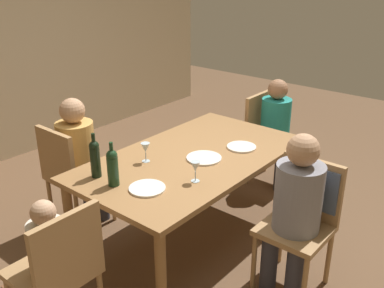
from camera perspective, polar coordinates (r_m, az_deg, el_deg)
The scene contains 17 objects.
ground_plane at distance 3.79m, azimuth 0.00°, elevation -11.98°, with size 10.00×10.00×0.00m, color brown.
dining_table at distance 3.45m, azimuth 0.00°, elevation -2.72°, with size 1.84×1.05×0.75m.
chair_near at distance 3.16m, azimuth 14.34°, elevation -7.70°, with size 0.46×0.44×0.92m.
chair_right_end at distance 4.54m, azimuth 9.62°, elevation 1.45°, with size 0.44×0.44×0.92m.
chair_far_left at distance 3.82m, azimuth -15.46°, elevation -3.33°, with size 0.44×0.44×0.92m.
chair_left_end at distance 2.73m, azimuth -16.72°, elevation -14.96°, with size 0.44×0.44×0.92m.
person_woman_host at distance 3.01m, azimuth 13.21°, elevation -7.68°, with size 0.37×0.32×1.16m.
person_man_bearded at distance 4.46m, azimuth 10.95°, elevation 2.38°, with size 0.29×0.33×1.10m.
person_man_guest at distance 3.83m, azimuth -14.29°, elevation -1.11°, with size 0.35×0.31×1.14m.
person_child_small at distance 2.79m, azimuth -18.12°, elevation -13.52°, with size 0.22×0.25×0.94m.
wine_bottle_tall_green at distance 3.12m, azimuth -12.38°, elevation -1.71°, with size 0.07×0.07×0.32m.
wine_bottle_dark_red at distance 2.98m, azimuth -10.19°, elevation -2.86°, with size 0.08×0.08×0.31m.
wine_glass_near_left at distance 2.99m, azimuth 0.44°, elevation -3.01°, with size 0.07×0.07×0.15m.
wine_glass_centre at distance 3.30m, azimuth -6.02°, elevation -0.57°, with size 0.07×0.07×0.15m.
dinner_plate_host at distance 2.95m, azimuth -5.80°, elevation -5.69°, with size 0.24×0.24×0.01m, color white.
dinner_plate_guest_left at distance 3.59m, azimuth 6.39°, elevation -0.37°, with size 0.24×0.24×0.01m, color white.
dinner_plate_guest_right at distance 3.37m, azimuth 1.55°, elevation -1.82°, with size 0.27×0.27×0.01m, color white.
Camera 1 is at (-2.40, -1.98, 2.16)m, focal length 41.40 mm.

